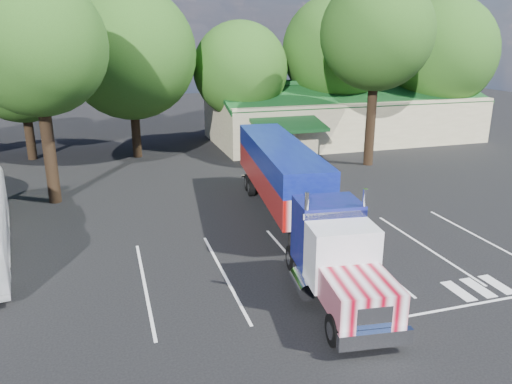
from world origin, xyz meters
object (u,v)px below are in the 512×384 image
object	(u,v)px
woman	(331,244)
silver_sedan	(342,141)
semi_truck	(291,186)
bicycle	(312,177)

from	to	relation	value
woman	silver_sedan	xyz separation A→B (m)	(10.40, 20.00, -0.05)
woman	silver_sedan	distance (m)	22.54
semi_truck	woman	world-z (taller)	semi_truck
semi_truck	bicycle	size ratio (longest dim) A/B	12.83
semi_truck	silver_sedan	world-z (taller)	semi_truck
silver_sedan	bicycle	bearing A→B (deg)	166.69
silver_sedan	semi_truck	bearing A→B (deg)	169.49
woman	silver_sedan	size ratio (longest dim) A/B	0.35
woman	bicycle	bearing A→B (deg)	-14.68
semi_truck	silver_sedan	xyz separation A→B (m)	(10.84, 16.15, -1.62)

